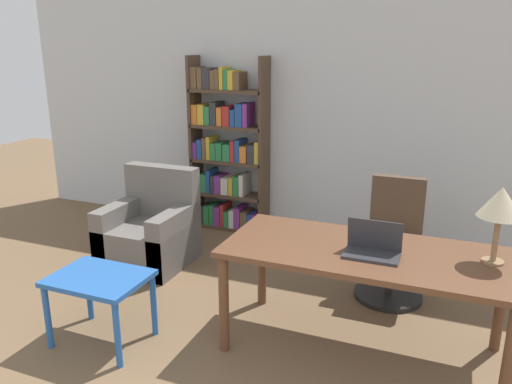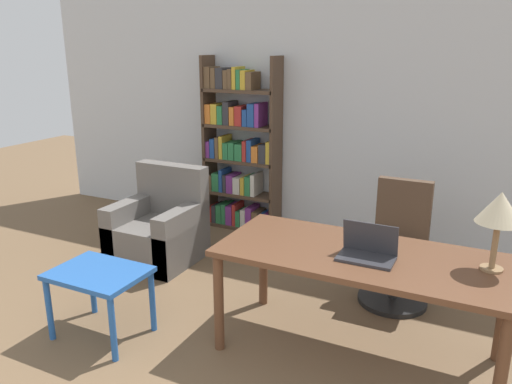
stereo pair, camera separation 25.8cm
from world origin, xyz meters
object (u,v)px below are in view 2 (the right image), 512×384
Objects in this scene: desk at (361,266)px; side_table_blue at (99,281)px; laptop at (367,251)px; office_chair at (398,250)px; armchair at (159,230)px; bookshelf at (239,152)px; table_lamp at (500,210)px.

side_table_blue is at bearing -161.37° from desk.
side_table_blue is at bearing -163.75° from laptop.
office_chair reaches higher than armchair.
armchair is (-0.46, 1.31, -0.14)m from side_table_blue.
laptop reaches higher than desk.
bookshelf reaches higher than side_table_blue.
armchair is (-2.19, 0.72, -0.37)m from desk.
desk reaches higher than side_table_blue.
table_lamp reaches higher than desk.
armchair is at bearing 168.07° from table_lamp.
office_chair is at bearing 4.87° from armchair.
bookshelf reaches higher than armchair.
office_chair is at bearing 130.10° from table_lamp.
table_lamp is at bearing -33.68° from bookshelf.
laptop reaches higher than armchair.
laptop is 0.72× the size of table_lamp.
office_chair is at bearing -25.90° from bookshelf.
office_chair is 2.26m from bookshelf.
laptop is 0.38× the size of armchair.
table_lamp is 0.25× the size of bookshelf.
laptop is at bearing -167.20° from table_lamp.
bookshelf is at bearing 76.32° from armchair.
laptop is 0.35× the size of office_chair.
office_chair is (0.03, 0.98, -0.36)m from laptop.
side_table_blue is (-1.73, -0.58, -0.23)m from desk.
bookshelf is at bearing 154.10° from office_chair.
armchair reaches higher than desk.
office_chair is 1.54× the size of side_table_blue.
bookshelf reaches higher than table_lamp.
armchair is at bearing 161.74° from desk.
table_lamp is 1.28m from office_chair.
table_lamp reaches higher than office_chair.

